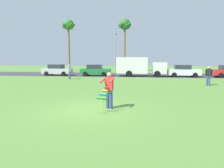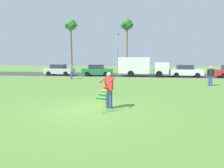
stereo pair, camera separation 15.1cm
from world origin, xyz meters
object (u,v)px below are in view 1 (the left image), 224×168
palm_tree_left_near (68,27)px  person_walker_far (209,75)px  parked_car_white (183,71)px  person_kite_flyer (109,89)px  parked_truck_white_box (138,66)px  parked_car_green (95,70)px  palm_tree_right_near (125,27)px  streetlight_pole (115,50)px  person_walker_near (69,71)px  kite_held (103,96)px  parked_car_silver (57,70)px

palm_tree_left_near → person_walker_far: 27.92m
parked_car_white → palm_tree_left_near: size_ratio=0.42×
person_kite_flyer → parked_truck_white_box: parked_truck_white_box is taller
parked_car_green → palm_tree_right_near: palm_tree_right_near is taller
palm_tree_left_near → streetlight_pole: 10.74m
parked_car_green → palm_tree_right_near: 13.26m
parked_car_green → person_walker_near: bearing=-112.3°
parked_car_green → parked_truck_white_box: bearing=0.0°
kite_held → palm_tree_left_near: bearing=112.9°
parked_car_silver → palm_tree_right_near: 15.75m
parked_car_white → parked_car_silver: bearing=-180.0°
person_walker_near → streetlight_pole: bearing=71.4°
parked_car_green → palm_tree_left_near: (-7.39, 9.70, 7.71)m
parked_car_silver → person_walker_near: 6.18m
kite_held → parked_car_green: bearing=103.6°
streetlight_pole → kite_held: bearing=-84.5°
streetlight_pole → person_kite_flyer: bearing=-84.0°
parked_car_silver → person_walker_far: 19.95m
parked_car_silver → palm_tree_left_near: size_ratio=0.42×
parked_car_green → parked_car_white: same height
parked_car_white → person_walker_near: size_ratio=2.46×
parked_car_silver → palm_tree_left_near: bearing=99.7°
parked_car_white → palm_tree_left_near: 23.04m
kite_held → person_walker_near: person_walker_near is taller
kite_held → person_walker_near: 14.98m
person_kite_flyer → streetlight_pole: size_ratio=0.25×
parked_truck_white_box → palm_tree_right_near: palm_tree_right_near is taller
palm_tree_right_near → person_walker_near: (-5.46, -15.24, -7.46)m
person_kite_flyer → person_walker_far: 11.87m
streetlight_pole → palm_tree_right_near: bearing=66.2°
parked_car_silver → palm_tree_left_near: (-1.66, 9.70, 7.71)m
kite_held → streetlight_pole: streetlight_pole is taller
parked_car_silver → streetlight_pole: 10.97m
parked_car_white → palm_tree_right_near: palm_tree_right_near is taller
parked_truck_white_box → parked_car_silver: bearing=180.0°
person_kite_flyer → person_walker_far: bearing=50.1°
parked_car_silver → person_walker_far: (17.98, -8.65, 0.16)m
streetlight_pole → person_walker_far: 19.01m
kite_held → palm_tree_right_near: (-1.05, 28.74, 7.65)m
parked_car_white → streetlight_pole: size_ratio=0.61×
kite_held → palm_tree_left_near: (-11.87, 28.13, 7.74)m
parked_car_white → person_walker_far: person_walker_far is taller
parked_car_white → streetlight_pole: bearing=144.8°
palm_tree_left_near → palm_tree_right_near: 10.83m
palm_tree_right_near → streetlight_pole: size_ratio=1.42×
parked_car_white → parked_truck_white_box: bearing=-180.0°
parked_car_white → person_walker_far: (0.21, -8.65, 0.16)m
parked_car_green → person_walker_near: (-2.03, -4.94, 0.16)m
person_kite_flyer → parked_car_white: 19.24m
parked_car_green → person_walker_near: person_walker_near is taller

